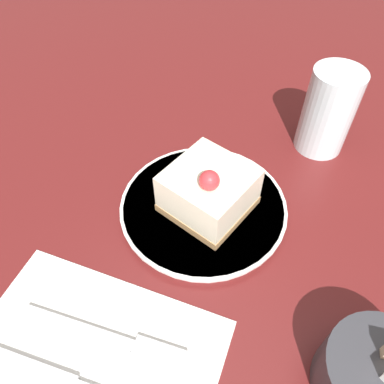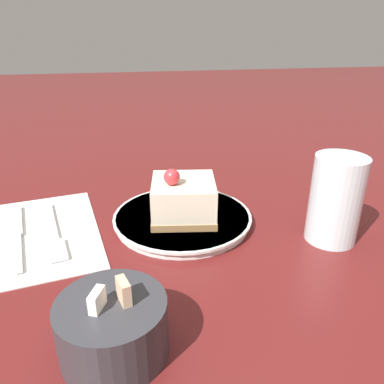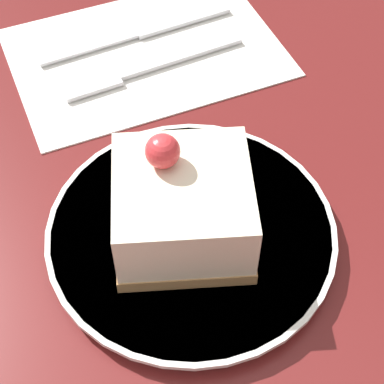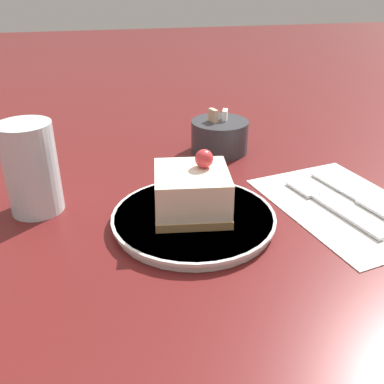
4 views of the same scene
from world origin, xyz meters
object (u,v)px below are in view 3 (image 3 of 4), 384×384
object	(u,v)px
fork	(138,70)
knife	(154,29)
plate	(191,234)
cake_slice	(182,206)

from	to	relation	value
fork	knife	xyz separation A→B (m)	(0.05, -0.02, -0.00)
fork	knife	distance (m)	0.06
fork	plate	bearing A→B (deg)	169.21
fork	knife	bearing A→B (deg)	-37.51
plate	cake_slice	bearing A→B (deg)	94.90
knife	cake_slice	bearing A→B (deg)	161.31
plate	knife	distance (m)	0.24
plate	cake_slice	world-z (taller)	cake_slice
knife	plate	bearing A→B (deg)	162.76
plate	knife	xyz separation A→B (m)	(0.24, -0.02, -0.00)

